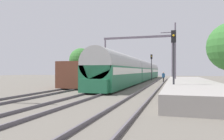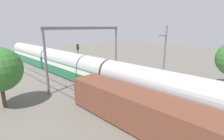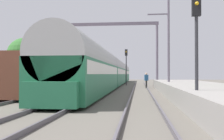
% 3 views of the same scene
% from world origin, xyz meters
% --- Properties ---
extents(ground, '(120.00, 120.00, 0.00)m').
position_xyz_m(ground, '(0.00, 0.00, 0.00)').
color(ground, '#645E56').
extents(track_west, '(1.52, 60.00, 0.16)m').
position_xyz_m(track_west, '(0.00, 0.00, 0.08)').
color(track_west, '#575259').
rests_on(track_west, ground).
extents(track_east, '(1.51, 60.00, 0.16)m').
position_xyz_m(track_east, '(3.85, 0.00, 0.08)').
color(track_east, '#575259').
rests_on(track_east, ground).
extents(platform, '(4.40, 28.00, 0.90)m').
position_xyz_m(platform, '(7.67, 2.00, 0.45)').
color(platform, gray).
rests_on(platform, ground).
extents(passenger_train, '(2.93, 49.20, 3.82)m').
position_xyz_m(passenger_train, '(0.00, 18.92, 1.97)').
color(passenger_train, '#236B47').
rests_on(passenger_train, ground).
extents(freight_car, '(2.80, 13.00, 2.70)m').
position_xyz_m(freight_car, '(-3.85, 3.83, 1.47)').
color(freight_car, brown).
rests_on(freight_car, ground).
extents(person_crossing, '(0.46, 0.37, 1.73)m').
position_xyz_m(person_crossing, '(4.51, 12.79, 1.03)').
color(person_crossing, black).
rests_on(person_crossing, ground).
extents(railway_signal_far, '(0.36, 0.30, 5.06)m').
position_xyz_m(railway_signal_far, '(1.92, 20.05, 3.24)').
color(railway_signal_far, '#2D2D33').
rests_on(railway_signal_far, ground).
extents(catenary_gantry, '(12.10, 0.28, 7.86)m').
position_xyz_m(catenary_gantry, '(0.00, 15.01, 5.60)').
color(catenary_gantry, slate).
rests_on(catenary_gantry, ground).
extents(catenary_pole_east_mid, '(1.90, 0.20, 8.00)m').
position_xyz_m(catenary_pole_east_mid, '(6.20, 6.66, 4.15)').
color(catenary_pole_east_mid, slate).
rests_on(catenary_pole_east_mid, ground).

